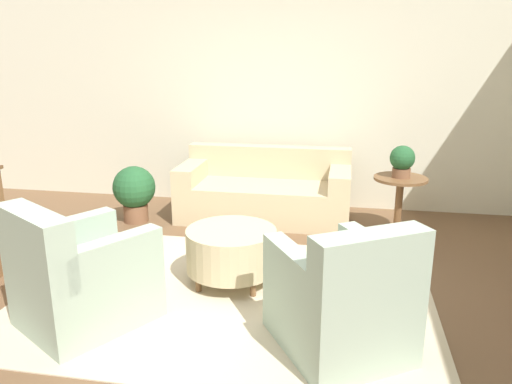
% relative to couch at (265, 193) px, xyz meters
% --- Properties ---
extents(ground_plane, '(16.00, 16.00, 0.00)m').
position_rel_couch_xyz_m(ground_plane, '(0.02, -2.05, -0.31)').
color(ground_plane, brown).
extents(wall_back, '(9.30, 0.12, 2.80)m').
position_rel_couch_xyz_m(wall_back, '(0.02, 0.66, 1.09)').
color(wall_back, beige).
rests_on(wall_back, ground_plane).
extents(rug, '(3.35, 2.43, 0.01)m').
position_rel_couch_xyz_m(rug, '(0.02, -2.05, -0.30)').
color(rug, beige).
rests_on(rug, ground_plane).
extents(couch, '(2.00, 0.90, 0.82)m').
position_rel_couch_xyz_m(couch, '(0.00, 0.00, 0.00)').
color(couch, '#C6B289').
rests_on(couch, ground_plane).
extents(armchair_left, '(1.09, 1.13, 0.93)m').
position_rel_couch_xyz_m(armchair_left, '(-0.93, -2.65, 0.06)').
color(armchair_left, '#9EB29E').
rests_on(armchair_left, rug).
extents(armchair_right, '(1.09, 1.13, 0.93)m').
position_rel_couch_xyz_m(armchair_right, '(0.96, -2.65, 0.06)').
color(armchair_right, '#9EB29E').
rests_on(armchair_right, rug).
extents(ottoman_table, '(0.78, 0.78, 0.48)m').
position_rel_couch_xyz_m(ottoman_table, '(0.00, -1.79, 0.00)').
color(ottoman_table, '#C6B289').
rests_on(ottoman_table, rug).
extents(side_table, '(0.57, 0.57, 0.64)m').
position_rel_couch_xyz_m(side_table, '(1.53, -0.28, 0.14)').
color(side_table, brown).
rests_on(side_table, ground_plane).
extents(potted_plant_on_side_table, '(0.27, 0.27, 0.35)m').
position_rel_couch_xyz_m(potted_plant_on_side_table, '(1.53, -0.28, 0.52)').
color(potted_plant_on_side_table, brown).
rests_on(potted_plant_on_side_table, side_table).
extents(potted_plant_floor, '(0.49, 0.49, 0.66)m').
position_rel_couch_xyz_m(potted_plant_floor, '(-1.48, -0.42, 0.07)').
color(potted_plant_floor, brown).
rests_on(potted_plant_floor, ground_plane).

